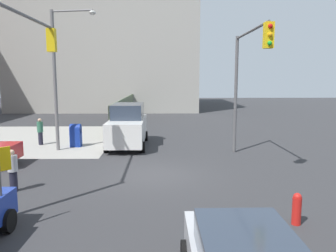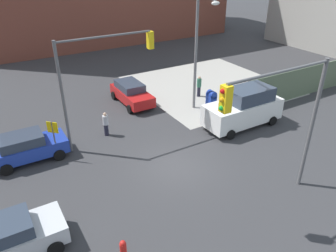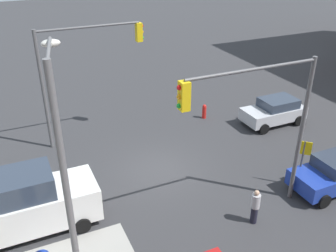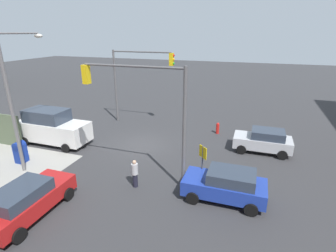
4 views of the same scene
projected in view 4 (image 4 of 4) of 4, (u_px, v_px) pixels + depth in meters
The scene contains 12 objects.
ground_plane at pixel (141, 145), 19.58m from camera, with size 120.00×120.00×0.00m, color #333335.
traffic_signal_nw_corner at pixel (142, 101), 13.30m from camera, with size 5.81×0.36×6.50m.
traffic_signal_se_corner at pixel (137, 72), 22.71m from camera, with size 5.72×0.36×6.50m.
street_lamp_corner at pixel (15, 94), 14.71m from camera, with size 0.81×2.64×8.00m.
warning_sign_two_way at pixel (203, 159), 13.82m from camera, with size 0.48×0.48×2.40m.
mailbox_blue at pixel (20, 151), 16.76m from camera, with size 0.56×0.64×1.43m.
fire_hydrant at pixel (218, 128), 21.62m from camera, with size 0.26×0.26×0.94m.
coupe_blue at pixel (226, 185), 12.97m from camera, with size 4.04×2.02×1.62m.
hatchback_silver at pixel (264, 140), 18.25m from camera, with size 3.87×2.02×1.62m.
sedan_red at pixel (27, 200), 11.79m from camera, with size 2.02×4.41×1.62m.
van_white_delivery at pixel (52, 127), 19.50m from camera, with size 5.40×2.32×2.62m.
pedestrian_waiting at pixel (135, 173), 14.06m from camera, with size 0.36×0.36×1.59m.
Camera 4 is at (-7.70, 16.31, 7.99)m, focal length 28.00 mm.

